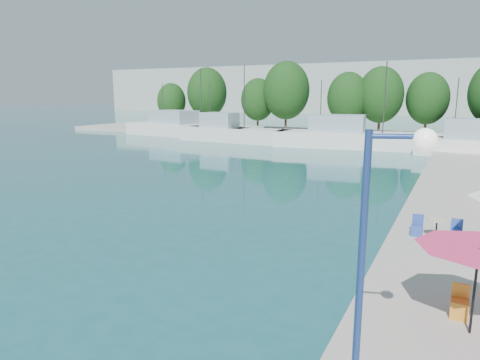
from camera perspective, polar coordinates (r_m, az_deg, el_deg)
The scene contains 15 objects.
quay_far at distance 64.88m, azimuth 12.72°, elevation 5.87°, with size 90.00×16.00×0.60m, color #A7A496.
hill_west at distance 160.19m, azimuth 13.72°, elevation 11.64°, with size 180.00×40.00×16.00m, color #97A599.
trawler_01 at distance 65.04m, azimuth -7.03°, elevation 6.75°, with size 22.94×9.00×10.20m.
trawler_02 at distance 57.11m, azimuth -1.13°, elevation 6.22°, with size 15.36×4.63×10.20m.
trawler_03 at distance 52.17m, azimuth 15.57°, elevation 5.33°, with size 21.05×7.89×10.20m.
tree_01 at distance 79.62m, azimuth -9.12°, elevation 10.34°, with size 5.15×5.15×7.62m.
tree_02 at distance 76.12m, azimuth -4.43°, elevation 11.53°, with size 6.89×6.89×10.20m.
tree_03 at distance 71.68m, azimuth 2.40°, elevation 10.66°, with size 5.56×5.56×8.23m.
tree_04 at distance 68.76m, azimuth 6.19°, elevation 11.78°, with size 7.24×7.24×10.71m.
tree_05 at distance 65.72m, azimuth 14.18°, elevation 10.59°, with size 5.97×5.97×8.83m.
tree_06 at distance 65.75m, azimuth 18.25°, elevation 10.73°, with size 6.45×6.45×9.55m.
tree_07 at distance 66.95m, azimuth 23.73°, elevation 9.92°, with size 5.86×5.86×8.68m.
umbrella_pink at distance 11.26m, azimuth 29.15°, elevation -9.16°, with size 2.76×2.76×2.10m.
cafe_table_02 at distance 18.43m, azimuth 24.68°, elevation -6.23°, with size 1.82×0.70×0.76m.
street_lamp at distance 7.03m, azimuth 18.73°, elevation -6.03°, with size 1.00×0.49×5.03m.
Camera 1 is at (8.21, 4.45, 6.11)m, focal length 32.00 mm.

